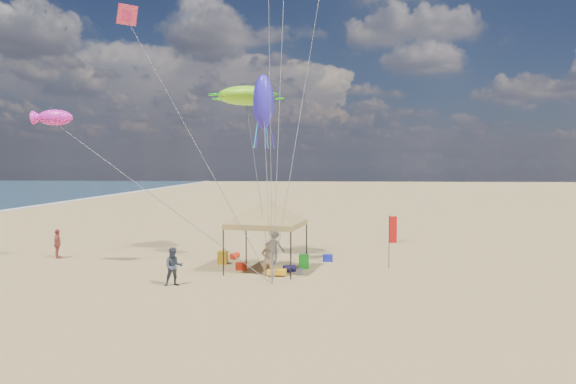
% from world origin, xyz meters
% --- Properties ---
extents(ground, '(280.00, 280.00, 0.00)m').
position_xyz_m(ground, '(0.00, 0.00, 0.00)').
color(ground, tan).
rests_on(ground, ground).
extents(canopy_tent, '(6.63, 6.63, 4.15)m').
position_xyz_m(canopy_tent, '(-1.12, 3.66, 3.46)').
color(canopy_tent, black).
rests_on(canopy_tent, ground).
extents(feather_flag, '(0.42, 0.08, 2.74)m').
position_xyz_m(feather_flag, '(5.21, 4.75, 1.84)').
color(feather_flag, black).
rests_on(feather_flag, ground).
extents(cooler_red, '(0.54, 0.38, 0.38)m').
position_xyz_m(cooler_red, '(-2.43, 3.77, 0.19)').
color(cooler_red, red).
rests_on(cooler_red, ground).
extents(cooler_blue, '(0.54, 0.38, 0.38)m').
position_xyz_m(cooler_blue, '(1.93, 6.47, 0.19)').
color(cooler_blue, '#161FB4').
rests_on(cooler_blue, ground).
extents(bag_navy, '(0.69, 0.54, 0.36)m').
position_xyz_m(bag_navy, '(0.05, 3.38, 0.18)').
color(bag_navy, '#130E3F').
rests_on(bag_navy, ground).
extents(bag_orange, '(0.54, 0.69, 0.36)m').
position_xyz_m(bag_orange, '(-3.31, 6.92, 0.18)').
color(bag_orange, red).
rests_on(bag_orange, ground).
extents(chair_green, '(0.50, 0.50, 0.70)m').
position_xyz_m(chair_green, '(0.71, 4.46, 0.35)').
color(chair_green, '#1C9A1E').
rests_on(chair_green, ground).
extents(chair_yellow, '(0.50, 0.50, 0.70)m').
position_xyz_m(chair_yellow, '(-3.68, 5.33, 0.35)').
color(chair_yellow, gold).
rests_on(chair_yellow, ground).
extents(crate_grey, '(0.34, 0.30, 0.28)m').
position_xyz_m(crate_grey, '(0.59, 2.89, 0.14)').
color(crate_grey, slate).
rests_on(crate_grey, ground).
extents(beach_cart, '(0.90, 0.50, 0.24)m').
position_xyz_m(beach_cart, '(-0.49, 2.43, 0.20)').
color(beach_cart, yellow).
rests_on(beach_cart, ground).
extents(person_near_a, '(0.64, 0.48, 1.61)m').
position_xyz_m(person_near_a, '(-0.96, 2.55, 0.80)').
color(person_near_a, tan).
rests_on(person_near_a, ground).
extents(person_near_b, '(1.00, 0.89, 1.69)m').
position_xyz_m(person_near_b, '(-4.82, 0.03, 0.85)').
color(person_near_b, '#343B47').
rests_on(person_near_b, ground).
extents(person_near_c, '(1.36, 1.05, 1.85)m').
position_xyz_m(person_near_c, '(-0.93, 5.69, 0.92)').
color(person_near_c, silver).
rests_on(person_near_c, ground).
extents(person_far_a, '(0.61, 1.04, 1.67)m').
position_xyz_m(person_far_a, '(-13.38, 6.32, 0.83)').
color(person_far_a, '#AF4D43').
rests_on(person_far_a, ground).
extents(turtle_kite, '(3.92, 3.60, 1.06)m').
position_xyz_m(turtle_kite, '(-2.66, 7.04, 9.16)').
color(turtle_kite, '#87EE1C').
rests_on(turtle_kite, ground).
extents(fish_kite, '(2.00, 1.38, 0.81)m').
position_xyz_m(fish_kite, '(-12.02, 3.78, 7.74)').
color(fish_kite, '#FF26C8').
rests_on(fish_kite, ground).
extents(squid_kite, '(1.09, 1.09, 2.83)m').
position_xyz_m(squid_kite, '(-1.44, 4.99, 8.57)').
color(squid_kite, '#3326D0').
rests_on(squid_kite, ground).
extents(stunt_kite_pink, '(1.29, 1.21, 1.13)m').
position_xyz_m(stunt_kite_pink, '(-10.45, 9.87, 14.53)').
color(stunt_kite_pink, '#F03755').
rests_on(stunt_kite_pink, ground).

